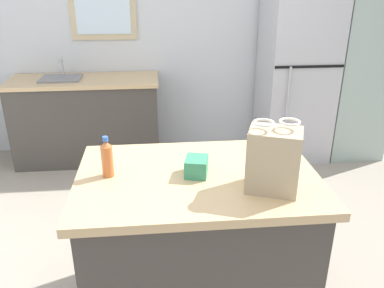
# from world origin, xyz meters

# --- Properties ---
(ground) EXTENTS (6.47, 6.47, 0.00)m
(ground) POSITION_xyz_m (0.00, 0.00, 0.00)
(ground) COLOR #9E9384
(back_wall) EXTENTS (5.39, 0.13, 2.72)m
(back_wall) POSITION_xyz_m (-0.01, 2.31, 1.36)
(back_wall) COLOR silver
(back_wall) RESTS_ON ground
(kitchen_island) EXTENTS (1.30, 0.89, 0.90)m
(kitchen_island) POSITION_xyz_m (-0.20, -0.26, 0.46)
(kitchen_island) COLOR #423D38
(kitchen_island) RESTS_ON ground
(refrigerator) EXTENTS (0.70, 0.72, 1.72)m
(refrigerator) POSITION_xyz_m (1.10, 1.89, 0.86)
(refrigerator) COLOR #B7B7BC
(refrigerator) RESTS_ON ground
(tall_cabinet) EXTENTS (0.59, 0.64, 2.11)m
(tall_cabinet) POSITION_xyz_m (1.76, 1.89, 1.05)
(tall_cabinet) COLOR #9EB2A8
(tall_cabinet) RESTS_ON ground
(sink_counter) EXTENTS (1.53, 0.60, 1.09)m
(sink_counter) POSITION_xyz_m (-1.14, 1.95, 0.46)
(sink_counter) COLOR #423D38
(sink_counter) RESTS_ON ground
(shopping_bag) EXTENTS (0.30, 0.26, 0.36)m
(shopping_bag) POSITION_xyz_m (0.16, -0.45, 1.06)
(shopping_bag) COLOR tan
(shopping_bag) RESTS_ON kitchen_island
(small_box) EXTENTS (0.14, 0.16, 0.10)m
(small_box) POSITION_xyz_m (-0.20, -0.26, 0.95)
(small_box) COLOR #388E66
(small_box) RESTS_ON kitchen_island
(bottle) EXTENTS (0.06, 0.06, 0.23)m
(bottle) POSITION_xyz_m (-0.67, -0.23, 1.00)
(bottle) COLOR #C66633
(bottle) RESTS_ON kitchen_island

